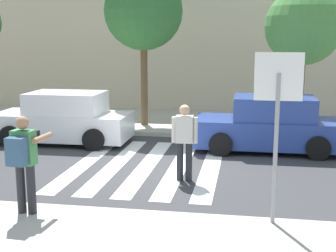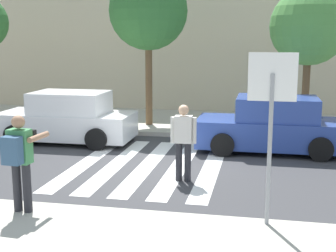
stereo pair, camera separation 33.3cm
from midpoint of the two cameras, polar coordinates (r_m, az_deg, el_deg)
ground_plane at (r=11.66m, az=-1.89°, el=-5.03°), size 120.00×120.00×0.00m
sidewalk_far at (r=17.39m, az=2.66°, el=0.49°), size 60.00×4.80×0.14m
building_facade_far at (r=21.47m, az=4.57°, el=10.69°), size 56.00×4.00×6.30m
crosswalk_stripe_0 at (r=12.30m, az=-8.96°, el=-4.30°), size 0.44×5.20×0.01m
crosswalk_stripe_1 at (r=12.05m, az=-5.38°, el=-4.53°), size 0.44×5.20×0.01m
crosswalk_stripe_2 at (r=11.85m, az=-1.66°, el=-4.75°), size 0.44×5.20×0.01m
crosswalk_stripe_3 at (r=11.70m, az=2.17°, el=-4.96°), size 0.44×5.20×0.01m
crosswalk_stripe_4 at (r=11.60m, az=6.09°, el=-5.15°), size 0.44×5.20×0.01m
stop_sign at (r=7.59m, az=13.75°, el=2.98°), size 0.76×0.08×2.80m
photographer_with_backpack at (r=8.44m, az=-16.60°, el=-3.45°), size 0.62×0.87×1.72m
pedestrian_crossing at (r=10.34m, az=2.81°, el=-1.53°), size 0.58×0.25×1.72m
parked_car_white at (r=14.58m, az=-11.52°, el=0.89°), size 4.10×1.92×1.55m
parked_car_blue at (r=13.45m, az=13.30°, el=-0.01°), size 4.10×1.92×1.55m
street_tree_center at (r=16.28m, az=-1.81°, el=13.82°), size 2.68×2.68×5.26m
street_tree_east at (r=15.85m, az=17.41°, el=11.45°), size 2.48×2.48×4.61m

